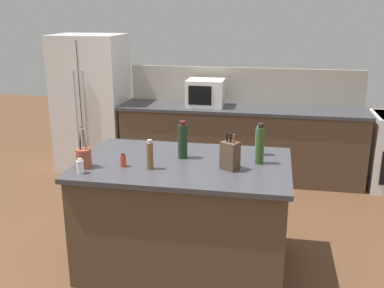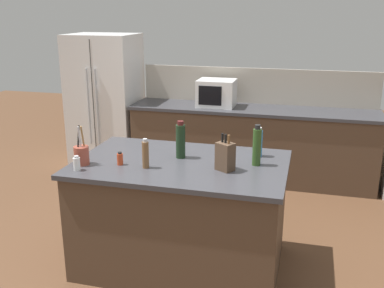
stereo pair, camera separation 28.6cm
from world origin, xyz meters
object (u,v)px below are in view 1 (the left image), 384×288
(microwave, at_px, (206,93))
(utensil_crock, at_px, (84,157))
(refrigerator, at_px, (92,103))
(salt_shaker, at_px, (80,166))
(spice_jar_paprika, at_px, (123,161))
(olive_oil_bottle, at_px, (260,145))
(pepper_grinder, at_px, (150,155))
(knife_block, at_px, (230,155))
(dish_soap_bottle, at_px, (259,141))
(wine_bottle, at_px, (183,141))

(microwave, bearing_deg, utensil_crock, -103.42)
(refrigerator, height_order, utensil_crock, refrigerator)
(salt_shaker, bearing_deg, spice_jar_paprika, 37.21)
(utensil_crock, distance_m, salt_shaker, 0.14)
(refrigerator, xyz_separation_m, olive_oil_bottle, (2.34, -2.17, 0.19))
(pepper_grinder, bearing_deg, knife_block, 9.96)
(refrigerator, height_order, olive_oil_bottle, refrigerator)
(salt_shaker, bearing_deg, dish_soap_bottle, 28.13)
(utensil_crock, relative_size, pepper_grinder, 1.35)
(utensil_crock, xyz_separation_m, salt_shaker, (0.03, -0.13, -0.03))
(microwave, xyz_separation_m, dish_soap_bottle, (0.76, -1.89, -0.05))
(spice_jar_paprika, height_order, dish_soap_bottle, dish_soap_bottle)
(refrigerator, distance_m, wine_bottle, 2.75)
(olive_oil_bottle, distance_m, pepper_grinder, 0.88)
(microwave, xyz_separation_m, wine_bottle, (0.13, -2.09, -0.02))
(olive_oil_bottle, distance_m, salt_shaker, 1.42)
(knife_block, relative_size, pepper_grinder, 1.22)
(olive_oil_bottle, bearing_deg, wine_bottle, 177.87)
(olive_oil_bottle, xyz_separation_m, pepper_grinder, (-0.83, -0.29, -0.04))
(dish_soap_bottle, bearing_deg, salt_shaker, -151.87)
(spice_jar_paprika, bearing_deg, knife_block, 6.35)
(pepper_grinder, bearing_deg, refrigerator, 121.61)
(pepper_grinder, bearing_deg, olive_oil_bottle, 18.97)
(olive_oil_bottle, relative_size, pepper_grinder, 1.40)
(refrigerator, bearing_deg, microwave, -1.87)
(olive_oil_bottle, height_order, spice_jar_paprika, olive_oil_bottle)
(refrigerator, height_order, knife_block, refrigerator)
(olive_oil_bottle, bearing_deg, knife_block, -140.91)
(knife_block, distance_m, wine_bottle, 0.47)
(microwave, distance_m, salt_shaker, 2.66)
(olive_oil_bottle, distance_m, dish_soap_bottle, 0.23)
(microwave, bearing_deg, pepper_grinder, -91.48)
(microwave, bearing_deg, spice_jar_paprika, -96.85)
(dish_soap_bottle, bearing_deg, refrigerator, 140.21)
(knife_block, xyz_separation_m, pepper_grinder, (-0.61, -0.11, -0.00))
(olive_oil_bottle, xyz_separation_m, wine_bottle, (-0.64, 0.02, -0.01))
(dish_soap_bottle, distance_m, wine_bottle, 0.66)
(utensil_crock, height_order, spice_jar_paprika, utensil_crock)
(knife_block, relative_size, spice_jar_paprika, 2.70)
(salt_shaker, distance_m, wine_bottle, 0.86)
(wine_bottle, bearing_deg, pepper_grinder, -122.33)
(utensil_crock, bearing_deg, wine_bottle, 26.98)
(dish_soap_bottle, bearing_deg, knife_block, -117.10)
(refrigerator, relative_size, salt_shaker, 15.48)
(pepper_grinder, relative_size, spice_jar_paprika, 2.22)
(refrigerator, xyz_separation_m, salt_shaker, (1.01, -2.65, 0.09))
(salt_shaker, distance_m, spice_jar_paprika, 0.34)
(refrigerator, bearing_deg, knife_block, -47.85)
(refrigerator, bearing_deg, dish_soap_bottle, -39.79)
(utensil_crock, height_order, pepper_grinder, utensil_crock)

